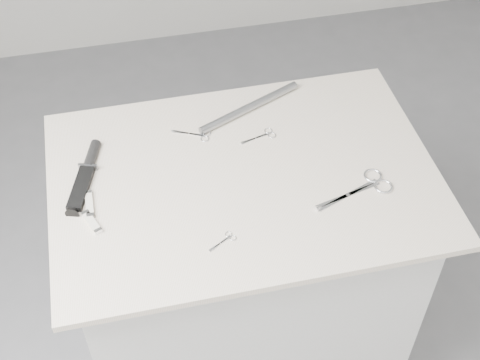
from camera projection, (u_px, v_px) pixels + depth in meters
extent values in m
cube|color=slate|center=(243.00, 353.00, 2.40)|extent=(4.00, 4.00, 0.01)
cube|color=silver|center=(243.00, 280.00, 2.07)|extent=(0.90, 0.60, 0.90)
cube|color=beige|center=(244.00, 178.00, 1.74)|extent=(1.00, 0.70, 0.02)
cube|color=silver|center=(348.00, 195.00, 1.68)|extent=(0.19, 0.08, 0.00)
cylinder|color=silver|center=(348.00, 195.00, 1.68)|extent=(0.01, 0.01, 0.01)
torus|color=silver|center=(373.00, 176.00, 1.72)|extent=(0.05, 0.05, 0.01)
torus|color=silver|center=(383.00, 187.00, 1.70)|extent=(0.05, 0.05, 0.01)
cube|color=silver|center=(256.00, 138.00, 1.82)|extent=(0.09, 0.04, 0.00)
cylinder|color=silver|center=(256.00, 138.00, 1.82)|extent=(0.01, 0.01, 0.00)
torus|color=silver|center=(268.00, 131.00, 1.84)|extent=(0.02, 0.02, 0.00)
torus|color=silver|center=(272.00, 135.00, 1.83)|extent=(0.02, 0.02, 0.00)
cube|color=silver|center=(189.00, 134.00, 1.83)|extent=(0.09, 0.05, 0.00)
cylinder|color=silver|center=(189.00, 133.00, 1.83)|extent=(0.01, 0.01, 0.00)
torus|color=silver|center=(207.00, 133.00, 1.84)|extent=(0.02, 0.02, 0.00)
torus|color=silver|center=(205.00, 139.00, 1.82)|extent=(0.02, 0.02, 0.00)
cube|color=silver|center=(220.00, 244.00, 1.57)|extent=(0.06, 0.04, 0.00)
cylinder|color=silver|center=(220.00, 243.00, 1.57)|extent=(0.00, 0.00, 0.00)
torus|color=silver|center=(229.00, 234.00, 1.59)|extent=(0.02, 0.02, 0.00)
torus|color=silver|center=(233.00, 238.00, 1.58)|extent=(0.02, 0.02, 0.00)
cube|color=black|center=(81.00, 188.00, 1.69)|extent=(0.08, 0.15, 0.02)
cube|color=gray|center=(88.00, 167.00, 1.74)|extent=(0.05, 0.02, 0.02)
cylinder|color=black|center=(92.00, 155.00, 1.77)|extent=(0.06, 0.10, 0.03)
cube|color=silver|center=(89.00, 204.00, 1.65)|extent=(0.02, 0.09, 0.01)
cube|color=silver|center=(88.00, 193.00, 1.68)|extent=(0.02, 0.01, 0.01)
cube|color=silver|center=(91.00, 216.00, 1.63)|extent=(0.02, 0.01, 0.01)
cube|color=silver|center=(92.00, 222.00, 1.61)|extent=(0.04, 0.08, 0.01)
cube|color=silver|center=(86.00, 213.00, 1.63)|extent=(0.02, 0.01, 0.01)
cube|color=silver|center=(98.00, 231.00, 1.59)|extent=(0.02, 0.01, 0.01)
cylinder|color=gray|center=(250.00, 107.00, 1.90)|extent=(0.32, 0.16, 0.02)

